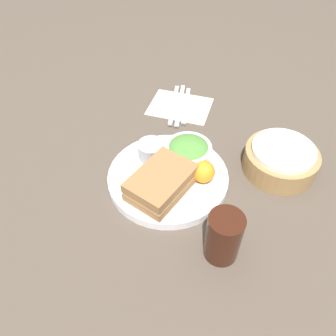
{
  "coord_description": "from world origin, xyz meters",
  "views": [
    {
      "loc": [
        0.48,
        0.15,
        0.56
      ],
      "look_at": [
        0.0,
        0.0,
        0.04
      ],
      "focal_mm": 35.0,
      "sensor_mm": 36.0,
      "label": 1
    }
  ],
  "objects_px": {
    "salad_bowl": "(188,152)",
    "bread_basket": "(281,159)",
    "plate": "(168,177)",
    "knife": "(180,105)",
    "sandwich": "(163,183)",
    "drink_glass": "(223,237)",
    "dressing_cup": "(151,150)",
    "fork": "(174,104)",
    "spoon": "(186,105)"
  },
  "relations": [
    {
      "from": "plate",
      "to": "sandwich",
      "type": "xyz_separation_m",
      "value": [
        0.05,
        0.0,
        0.03
      ]
    },
    {
      "from": "salad_bowl",
      "to": "bread_basket",
      "type": "xyz_separation_m",
      "value": [
        -0.06,
        0.21,
        -0.02
      ]
    },
    {
      "from": "sandwich",
      "to": "knife",
      "type": "bearing_deg",
      "value": -170.71
    },
    {
      "from": "salad_bowl",
      "to": "bread_basket",
      "type": "relative_size",
      "value": 0.63
    },
    {
      "from": "drink_glass",
      "to": "fork",
      "type": "height_order",
      "value": "drink_glass"
    },
    {
      "from": "salad_bowl",
      "to": "drink_glass",
      "type": "height_order",
      "value": "drink_glass"
    },
    {
      "from": "drink_glass",
      "to": "fork",
      "type": "xyz_separation_m",
      "value": [
        -0.43,
        -0.22,
        -0.05
      ]
    },
    {
      "from": "plate",
      "to": "knife",
      "type": "bearing_deg",
      "value": -169.74
    },
    {
      "from": "salad_bowl",
      "to": "spoon",
      "type": "xyz_separation_m",
      "value": [
        -0.23,
        -0.06,
        -0.04
      ]
    },
    {
      "from": "dressing_cup",
      "to": "spoon",
      "type": "relative_size",
      "value": 0.37
    },
    {
      "from": "sandwich",
      "to": "dressing_cup",
      "type": "xyz_separation_m",
      "value": [
        -0.09,
        -0.06,
        -0.0
      ]
    },
    {
      "from": "fork",
      "to": "drink_glass",
      "type": "bearing_deg",
      "value": -163.14
    },
    {
      "from": "salad_bowl",
      "to": "knife",
      "type": "xyz_separation_m",
      "value": [
        -0.23,
        -0.08,
        -0.04
      ]
    },
    {
      "from": "salad_bowl",
      "to": "bread_basket",
      "type": "distance_m",
      "value": 0.21
    },
    {
      "from": "plate",
      "to": "spoon",
      "type": "xyz_separation_m",
      "value": [
        -0.29,
        -0.03,
        -0.0
      ]
    },
    {
      "from": "drink_glass",
      "to": "plate",
      "type": "bearing_deg",
      "value": -134.34
    },
    {
      "from": "plate",
      "to": "knife",
      "type": "height_order",
      "value": "plate"
    },
    {
      "from": "bread_basket",
      "to": "spoon",
      "type": "height_order",
      "value": "bread_basket"
    },
    {
      "from": "fork",
      "to": "bread_basket",
      "type": "bearing_deg",
      "value": -129.21
    },
    {
      "from": "fork",
      "to": "spoon",
      "type": "height_order",
      "value": "same"
    },
    {
      "from": "salad_bowl",
      "to": "knife",
      "type": "bearing_deg",
      "value": -160.09
    },
    {
      "from": "dressing_cup",
      "to": "fork",
      "type": "height_order",
      "value": "dressing_cup"
    },
    {
      "from": "drink_glass",
      "to": "bread_basket",
      "type": "bearing_deg",
      "value": 161.05
    },
    {
      "from": "drink_glass",
      "to": "fork",
      "type": "bearing_deg",
      "value": -152.89
    },
    {
      "from": "spoon",
      "to": "bread_basket",
      "type": "bearing_deg",
      "value": -133.26
    },
    {
      "from": "dressing_cup",
      "to": "knife",
      "type": "bearing_deg",
      "value": 179.31
    },
    {
      "from": "sandwich",
      "to": "dressing_cup",
      "type": "height_order",
      "value": "sandwich"
    },
    {
      "from": "salad_bowl",
      "to": "spoon",
      "type": "distance_m",
      "value": 0.24
    },
    {
      "from": "plate",
      "to": "bread_basket",
      "type": "distance_m",
      "value": 0.26
    },
    {
      "from": "plate",
      "to": "spoon",
      "type": "bearing_deg",
      "value": -173.32
    },
    {
      "from": "sandwich",
      "to": "dressing_cup",
      "type": "relative_size",
      "value": 2.64
    },
    {
      "from": "bread_basket",
      "to": "spoon",
      "type": "distance_m",
      "value": 0.32
    },
    {
      "from": "sandwich",
      "to": "drink_glass",
      "type": "bearing_deg",
      "value": 56.16
    },
    {
      "from": "dressing_cup",
      "to": "fork",
      "type": "bearing_deg",
      "value": -176.42
    },
    {
      "from": "plate",
      "to": "bread_basket",
      "type": "xyz_separation_m",
      "value": [
        -0.11,
        0.24,
        0.02
      ]
    },
    {
      "from": "fork",
      "to": "knife",
      "type": "distance_m",
      "value": 0.02
    },
    {
      "from": "salad_bowl",
      "to": "dressing_cup",
      "type": "height_order",
      "value": "salad_bowl"
    },
    {
      "from": "sandwich",
      "to": "fork",
      "type": "distance_m",
      "value": 0.34
    },
    {
      "from": "sandwich",
      "to": "knife",
      "type": "xyz_separation_m",
      "value": [
        -0.33,
        -0.05,
        -0.04
      ]
    },
    {
      "from": "dressing_cup",
      "to": "drink_glass",
      "type": "height_order",
      "value": "drink_glass"
    },
    {
      "from": "knife",
      "to": "sandwich",
      "type": "bearing_deg",
      "value": 179.04
    },
    {
      "from": "sandwich",
      "to": "spoon",
      "type": "height_order",
      "value": "sandwich"
    },
    {
      "from": "drink_glass",
      "to": "spoon",
      "type": "bearing_deg",
      "value": -157.1
    },
    {
      "from": "bread_basket",
      "to": "salad_bowl",
      "type": "bearing_deg",
      "value": -74.94
    },
    {
      "from": "plate",
      "to": "dressing_cup",
      "type": "distance_m",
      "value": 0.08
    },
    {
      "from": "plate",
      "to": "salad_bowl",
      "type": "distance_m",
      "value": 0.07
    },
    {
      "from": "drink_glass",
      "to": "spoon",
      "type": "xyz_separation_m",
      "value": [
        -0.43,
        -0.18,
        -0.05
      ]
    },
    {
      "from": "dressing_cup",
      "to": "spoon",
      "type": "height_order",
      "value": "dressing_cup"
    },
    {
      "from": "plate",
      "to": "salad_bowl",
      "type": "xyz_separation_m",
      "value": [
        -0.06,
        0.03,
        0.04
      ]
    },
    {
      "from": "plate",
      "to": "salad_bowl",
      "type": "height_order",
      "value": "salad_bowl"
    }
  ]
}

